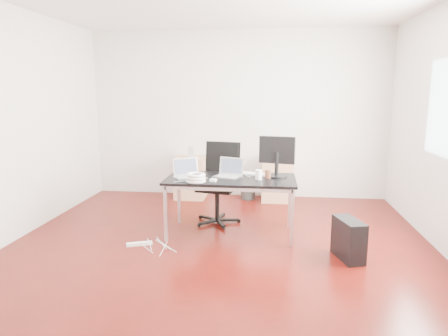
# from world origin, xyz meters

# --- Properties ---
(room_shell) EXTENTS (5.00, 5.00, 5.00)m
(room_shell) POSITION_xyz_m (0.04, 0.00, 1.40)
(room_shell) COLOR #3E0A07
(room_shell) RESTS_ON ground
(desk) EXTENTS (1.60, 0.80, 0.73)m
(desk) POSITION_xyz_m (0.09, 0.53, 0.68)
(desk) COLOR black
(desk) RESTS_ON ground
(office_chair) EXTENTS (0.56, 0.58, 1.08)m
(office_chair) POSITION_xyz_m (-0.12, 1.02, 0.61)
(office_chair) COLOR black
(office_chair) RESTS_ON ground
(filing_cabinet_left) EXTENTS (0.50, 0.50, 0.70)m
(filing_cabinet_left) POSITION_xyz_m (-0.77, 2.23, 0.35)
(filing_cabinet_left) COLOR tan
(filing_cabinet_left) RESTS_ON ground
(filing_cabinet_right) EXTENTS (0.50, 0.50, 0.70)m
(filing_cabinet_right) POSITION_xyz_m (0.69, 2.23, 0.35)
(filing_cabinet_right) COLOR tan
(filing_cabinet_right) RESTS_ON ground
(pc_tower) EXTENTS (0.32, 0.49, 0.44)m
(pc_tower) POSITION_xyz_m (1.43, -0.09, 0.22)
(pc_tower) COLOR black
(pc_tower) RESTS_ON ground
(wastebasket) EXTENTS (0.31, 0.31, 0.28)m
(wastebasket) POSITION_xyz_m (0.21, 2.25, 0.14)
(wastebasket) COLOR black
(wastebasket) RESTS_ON ground
(power_strip) EXTENTS (0.30, 0.16, 0.04)m
(power_strip) POSITION_xyz_m (-0.94, 0.01, 0.02)
(power_strip) COLOR white
(power_strip) RESTS_ON ground
(laptop_left) EXTENTS (0.41, 0.39, 0.23)m
(laptop_left) POSITION_xyz_m (-0.46, 0.51, 0.79)
(laptop_left) COLOR silver
(laptop_left) RESTS_ON desk
(laptop_right) EXTENTS (0.40, 0.35, 0.23)m
(laptop_right) POSITION_xyz_m (0.06, 0.60, 0.79)
(laptop_right) COLOR silver
(laptop_right) RESTS_ON desk
(monitor) EXTENTS (0.45, 0.26, 0.51)m
(monitor) POSITION_xyz_m (0.65, 0.68, 1.01)
(monitor) COLOR black
(monitor) RESTS_ON desk
(keyboard) EXTENTS (0.46, 0.24, 0.02)m
(keyboard) POSITION_xyz_m (0.35, 0.76, 0.74)
(keyboard) COLOR white
(keyboard) RESTS_ON desk
(cup_white) EXTENTS (0.10, 0.10, 0.12)m
(cup_white) POSITION_xyz_m (0.43, 0.48, 0.79)
(cup_white) COLOR white
(cup_white) RESTS_ON desk
(cup_brown) EXTENTS (0.09, 0.09, 0.10)m
(cup_brown) POSITION_xyz_m (0.55, 0.56, 0.78)
(cup_brown) COLOR #572E1E
(cup_brown) RESTS_ON desk
(cable_coil) EXTENTS (0.24, 0.24, 0.11)m
(cable_coil) POSITION_xyz_m (-0.30, 0.24, 0.78)
(cable_coil) COLOR white
(cable_coil) RESTS_ON desk
(power_adapter) EXTENTS (0.08, 0.08, 0.03)m
(power_adapter) POSITION_xyz_m (-0.10, 0.31, 0.74)
(power_adapter) COLOR white
(power_adapter) RESTS_ON desk
(speaker) EXTENTS (0.09, 0.08, 0.18)m
(speaker) POSITION_xyz_m (-0.75, 2.16, 0.79)
(speaker) COLOR #9E9E9E
(speaker) RESTS_ON filing_cabinet_left
(navy_garment) EXTENTS (0.32, 0.26, 0.09)m
(navy_garment) POSITION_xyz_m (0.70, 2.16, 0.74)
(navy_garment) COLOR black
(navy_garment) RESTS_ON filing_cabinet_right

